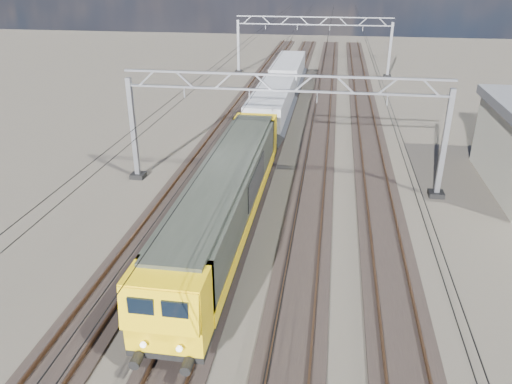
# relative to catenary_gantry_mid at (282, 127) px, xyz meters

# --- Properties ---
(ground) EXTENTS (160.00, 160.00, 0.00)m
(ground) POSITION_rel_catenary_gantry_mid_xyz_m (-0.00, -4.00, -3.91)
(ground) COLOR black
(ground) RESTS_ON ground
(track_outer_west) EXTENTS (2.60, 140.00, 0.30)m
(track_outer_west) POSITION_rel_catenary_gantry_mid_xyz_m (-6.00, -4.00, -3.83)
(track_outer_west) COLOR black
(track_outer_west) RESTS_ON ground
(track_loco) EXTENTS (2.60, 140.00, 0.30)m
(track_loco) POSITION_rel_catenary_gantry_mid_xyz_m (-2.00, -4.00, -3.83)
(track_loco) COLOR black
(track_loco) RESTS_ON ground
(track_inner_east) EXTENTS (2.60, 140.00, 0.30)m
(track_inner_east) POSITION_rel_catenary_gantry_mid_xyz_m (2.00, -4.00, -3.83)
(track_inner_east) COLOR black
(track_inner_east) RESTS_ON ground
(track_outer_east) EXTENTS (2.60, 140.00, 0.30)m
(track_outer_east) POSITION_rel_catenary_gantry_mid_xyz_m (6.00, -4.00, -3.83)
(track_outer_east) COLOR black
(track_outer_east) RESTS_ON ground
(catenary_gantry_mid) EXTENTS (19.90, 0.90, 7.11)m
(catenary_gantry_mid) POSITION_rel_catenary_gantry_mid_xyz_m (0.00, 0.00, 0.00)
(catenary_gantry_mid) COLOR gray
(catenary_gantry_mid) RESTS_ON ground
(catenary_gantry_far) EXTENTS (19.90, 0.90, 7.11)m
(catenary_gantry_far) POSITION_rel_catenary_gantry_mid_xyz_m (0.00, 36.00, 0.00)
(catenary_gantry_far) COLOR gray
(catenary_gantry_far) RESTS_ON ground
(overhead_wires) EXTENTS (12.03, 140.00, 0.53)m
(overhead_wires) POSITION_rel_catenary_gantry_mid_xyz_m (-0.00, 4.00, 1.84)
(overhead_wires) COLOR black
(overhead_wires) RESTS_ON ground
(locomotive) EXTENTS (2.76, 21.10, 3.62)m
(locomotive) POSITION_rel_catenary_gantry_mid_xyz_m (-2.00, -6.92, -1.58)
(locomotive) COLOR black
(locomotive) RESTS_ON ground
(hopper_wagon_lead) EXTENTS (3.38, 13.00, 3.25)m
(hopper_wagon_lead) POSITION_rel_catenary_gantry_mid_xyz_m (-2.00, 10.78, -1.67)
(hopper_wagon_lead) COLOR black
(hopper_wagon_lead) RESTS_ON ground
(hopper_wagon_mid) EXTENTS (3.38, 13.00, 3.25)m
(hopper_wagon_mid) POSITION_rel_catenary_gantry_mid_xyz_m (-2.00, 24.98, -1.67)
(hopper_wagon_mid) COLOR black
(hopper_wagon_mid) RESTS_ON ground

